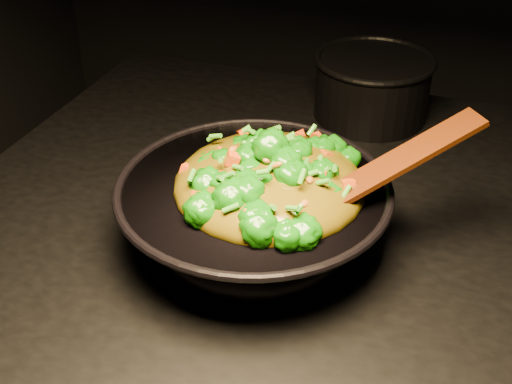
% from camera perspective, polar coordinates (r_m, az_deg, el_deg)
% --- Properties ---
extents(wok, '(0.46, 0.46, 0.10)m').
position_cam_1_polar(wok, '(0.86, -0.22, -2.24)').
color(wok, black).
rests_on(wok, stovetop).
extents(stir_fry, '(0.28, 0.28, 0.09)m').
position_cam_1_polar(stir_fry, '(0.81, 1.22, 2.90)').
color(stir_fry, '#135E06').
rests_on(stir_fry, wok).
extents(spatula, '(0.22, 0.19, 0.11)m').
position_cam_1_polar(spatula, '(0.80, 11.36, 2.00)').
color(spatula, '#3A1705').
rests_on(spatula, wok).
extents(back_pot, '(0.22, 0.22, 0.12)m').
position_cam_1_polar(back_pot, '(1.21, 10.28, 9.17)').
color(back_pot, black).
rests_on(back_pot, stovetop).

